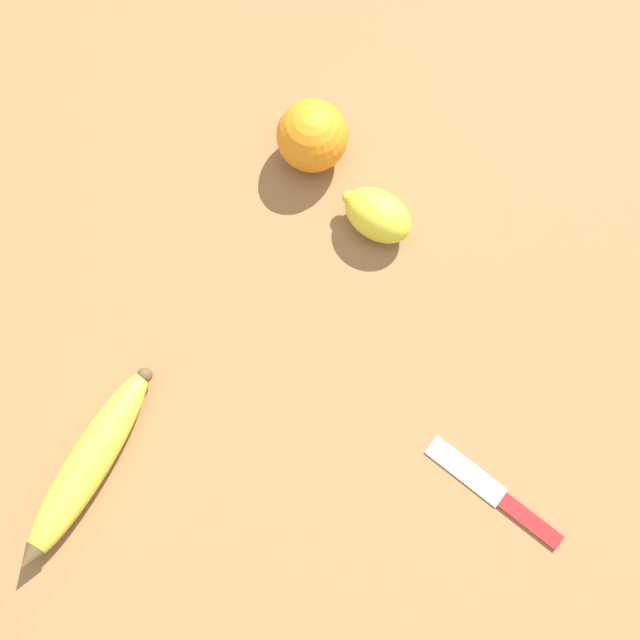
{
  "coord_description": "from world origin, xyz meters",
  "views": [
    {
      "loc": [
        0.15,
        0.03,
        0.77
      ],
      "look_at": [
        -0.04,
        0.11,
        0.03
      ],
      "focal_mm": 42.0,
      "sensor_mm": 36.0,
      "label": 1
    }
  ],
  "objects_px": {
    "banana": "(88,467)",
    "orange": "(312,136)",
    "paring_knife": "(499,497)",
    "lemon": "(377,215)"
  },
  "relations": [
    {
      "from": "banana",
      "to": "paring_knife",
      "type": "height_order",
      "value": "banana"
    },
    {
      "from": "banana",
      "to": "orange",
      "type": "relative_size",
      "value": 2.44
    },
    {
      "from": "banana",
      "to": "orange",
      "type": "distance_m",
      "value": 0.42
    },
    {
      "from": "banana",
      "to": "orange",
      "type": "xyz_separation_m",
      "value": [
        -0.24,
        0.34,
        0.02
      ]
    },
    {
      "from": "banana",
      "to": "lemon",
      "type": "distance_m",
      "value": 0.4
    },
    {
      "from": "orange",
      "to": "lemon",
      "type": "xyz_separation_m",
      "value": [
        0.11,
        0.03,
        -0.01
      ]
    },
    {
      "from": "banana",
      "to": "orange",
      "type": "bearing_deg",
      "value": 176.56
    },
    {
      "from": "banana",
      "to": "lemon",
      "type": "xyz_separation_m",
      "value": [
        -0.13,
        0.37,
        0.01
      ]
    },
    {
      "from": "lemon",
      "to": "paring_knife",
      "type": "xyz_separation_m",
      "value": [
        0.32,
        -0.01,
        -0.02
      ]
    },
    {
      "from": "orange",
      "to": "paring_knife",
      "type": "relative_size",
      "value": 0.54
    }
  ]
}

